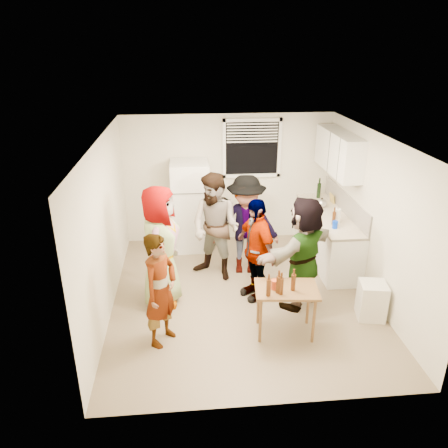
{
  "coord_description": "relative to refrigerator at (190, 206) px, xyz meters",
  "views": [
    {
      "loc": [
        -0.84,
        -5.87,
        3.74
      ],
      "look_at": [
        -0.27,
        0.24,
        1.15
      ],
      "focal_mm": 35.0,
      "sensor_mm": 36.0,
      "label": 1
    }
  ],
  "objects": [
    {
      "name": "counter_lower",
      "position": [
        2.45,
        -0.73,
        -0.42
      ],
      "size": [
        0.6,
        2.2,
        0.86
      ],
      "primitive_type": "cube",
      "color": "white",
      "rests_on": "ground"
    },
    {
      "name": "guest_grey",
      "position": [
        -0.48,
        -1.89,
        -0.85
      ],
      "size": [
        2.02,
        1.29,
        0.59
      ],
      "primitive_type": "imported",
      "rotation": [
        0.0,
        0.0,
        1.36
      ],
      "color": "gray",
      "rests_on": "ground"
    },
    {
      "name": "kettle",
      "position": [
        2.4,
        -0.43,
        0.05
      ],
      "size": [
        0.28,
        0.25,
        0.2
      ],
      "primitive_type": null,
      "rotation": [
        0.0,
        0.0,
        0.27
      ],
      "color": "silver",
      "rests_on": "countertop"
    },
    {
      "name": "upper_cabinets",
      "position": [
        2.58,
        -0.53,
        1.1
      ],
      "size": [
        0.34,
        1.6,
        0.7
      ],
      "primitive_type": "cube",
      "color": "white",
      "rests_on": "room"
    },
    {
      "name": "paper_towel",
      "position": [
        2.43,
        -1.18,
        0.05
      ],
      "size": [
        0.12,
        0.12,
        0.25
      ],
      "primitive_type": "cylinder",
      "color": "white",
      "rests_on": "countertop"
    },
    {
      "name": "picture_frame",
      "position": [
        2.67,
        -0.2,
        0.13
      ],
      "size": [
        0.02,
        0.2,
        0.17
      ],
      "primitive_type": "cube",
      "color": "gold",
      "rests_on": "countertop"
    },
    {
      "name": "countertop",
      "position": [
        2.45,
        -0.73,
        0.03
      ],
      "size": [
        0.64,
        2.22,
        0.04
      ],
      "primitive_type": "cube",
      "color": "beige",
      "rests_on": "counter_lower"
    },
    {
      "name": "red_cup",
      "position": [
        1.04,
        -2.85,
        -0.15
      ],
      "size": [
        0.1,
        0.1,
        0.13
      ],
      "primitive_type": "cylinder",
      "color": "#A43415",
      "rests_on": "serving_table"
    },
    {
      "name": "beer_bottle_counter",
      "position": [
        2.35,
        -1.26,
        0.05
      ],
      "size": [
        0.06,
        0.06,
        0.23
      ],
      "primitive_type": "cylinder",
      "color": "#47230C",
      "rests_on": "countertop"
    },
    {
      "name": "wine_bottle",
      "position": [
        2.5,
        0.1,
        0.05
      ],
      "size": [
        0.07,
        0.07,
        0.29
      ],
      "primitive_type": "cylinder",
      "color": "black",
      "rests_on": "countertop"
    },
    {
      "name": "beer_bottle_table",
      "position": [
        1.07,
        -2.94,
        -0.15
      ],
      "size": [
        0.06,
        0.06,
        0.24
      ],
      "primitive_type": "cylinder",
      "color": "#47230C",
      "rests_on": "serving_table"
    },
    {
      "name": "guest_back_left",
      "position": [
        0.38,
        -1.2,
        -0.85
      ],
      "size": [
        1.79,
        1.98,
        0.69
      ],
      "primitive_type": "imported",
      "rotation": [
        0.0,
        0.0,
        -0.64
      ],
      "color": "brown",
      "rests_on": "ground"
    },
    {
      "name": "guest_black",
      "position": [
        0.94,
        -1.88,
        -0.85
      ],
      "size": [
        1.87,
        1.51,
        0.4
      ],
      "primitive_type": "imported",
      "rotation": [
        0.0,
        0.0,
        -1.17
      ],
      "color": "black",
      "rests_on": "ground"
    },
    {
      "name": "guest_stripe",
      "position": [
        -0.45,
        -2.87,
        -0.85
      ],
      "size": [
        1.62,
        1.33,
        0.37
      ],
      "primitive_type": "imported",
      "rotation": [
        0.0,
        0.0,
        0.99
      ],
      "color": "#141933",
      "rests_on": "ground"
    },
    {
      "name": "window",
      "position": [
        1.2,
        0.33,
        1.0
      ],
      "size": [
        1.12,
        0.1,
        1.06
      ],
      "primitive_type": null,
      "color": "white",
      "rests_on": "room"
    },
    {
      "name": "refrigerator",
      "position": [
        0.0,
        0.0,
        0.0
      ],
      "size": [
        0.7,
        0.7,
        1.7
      ],
      "primitive_type": "cube",
      "color": "white",
      "rests_on": "ground"
    },
    {
      "name": "serving_table",
      "position": [
        1.21,
        -2.85,
        -0.85
      ],
      "size": [
        0.88,
        0.64,
        0.7
      ],
      "primitive_type": null,
      "rotation": [
        0.0,
        0.0,
        -0.1
      ],
      "color": "brown",
      "rests_on": "ground"
    },
    {
      "name": "guest_orange",
      "position": [
        1.6,
        -2.16,
        -0.85
      ],
      "size": [
        2.33,
        2.35,
        0.51
      ],
      "primitive_type": "imported",
      "rotation": [
        0.0,
        0.0,
        3.81
      ],
      "color": "#BE7A42",
      "rests_on": "ground"
    },
    {
      "name": "backsplash",
      "position": [
        2.74,
        -0.73,
        0.23
      ],
      "size": [
        0.03,
        2.2,
        0.36
      ],
      "primitive_type": "cube",
      "color": "beige",
      "rests_on": "countertop"
    },
    {
      "name": "guest_back_right",
      "position": [
        0.91,
        -1.06,
        -0.85
      ],
      "size": [
        1.28,
        1.84,
        0.64
      ],
      "primitive_type": "imported",
      "rotation": [
        0.0,
        0.0,
        -0.1
      ],
      "color": "#434348",
      "rests_on": "ground"
    },
    {
      "name": "blue_cup",
      "position": [
        2.33,
        -1.39,
        0.05
      ],
      "size": [
        0.09,
        0.09,
        0.12
      ],
      "primitive_type": "cylinder",
      "color": "#0631C9",
      "rests_on": "countertop"
    },
    {
      "name": "trash_bin",
      "position": [
        2.53,
        -2.61,
        -0.6
      ],
      "size": [
        0.44,
        0.44,
        0.55
      ],
      "primitive_type": "cube",
      "rotation": [
        0.0,
        0.0,
        -0.18
      ],
      "color": "silver",
      "rests_on": "ground"
    },
    {
      "name": "room",
      "position": [
        0.75,
        -1.88,
        -0.85
      ],
      "size": [
        4.0,
        4.5,
        2.5
      ],
      "primitive_type": null,
      "color": "silver",
      "rests_on": "ground"
    }
  ]
}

